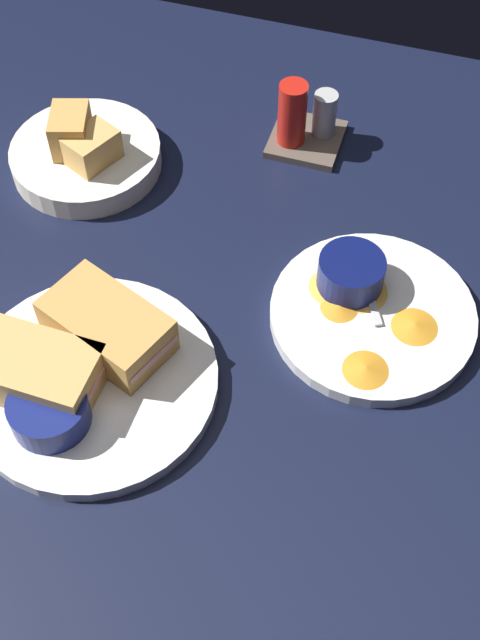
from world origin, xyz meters
TOP-DOWN VIEW (x-y plane):
  - ground_plane at (0.00, 0.00)cm, footprint 110.00×110.00cm
  - plate_sandwich_main at (-0.48, -10.92)cm, footprint 25.92×25.92cm
  - sandwich_half_near at (-0.19, -6.01)cm, footprint 14.90×11.81cm
  - sandwich_half_far at (-4.88, -13.13)cm, footprint 13.41×7.89cm
  - ramekin_dark_sauce at (-1.72, -16.62)cm, footprint 7.87×7.87cm
  - spoon_by_dark_ramekin at (-2.21, -10.65)cm, footprint 2.45×9.94cm
  - plate_chips_companion at (25.74, 5.94)cm, footprint 22.39×22.39cm
  - ramekin_light_gravy at (22.38, 8.74)cm, footprint 7.30×7.30cm
  - spoon_by_gravy_ramekin at (23.64, 10.26)cm, footprint 5.66×9.51cm
  - plantain_chip_scatter at (24.63, 5.38)cm, footprint 16.94×16.15cm
  - bread_basket_rear at (-13.55, 18.66)cm, footprint 18.68×18.68cm
  - condiment_caddy at (11.24, 31.00)cm, footprint 9.00×9.00cm

SIDE VIEW (x-z plane):
  - ground_plane at x=0.00cm, z-range -3.00..0.00cm
  - plate_sandwich_main at x=-0.48cm, z-range 0.00..1.60cm
  - plate_chips_companion at x=25.74cm, z-range 0.00..1.60cm
  - plantain_chip_scatter at x=24.63cm, z-range 1.60..2.20cm
  - spoon_by_dark_ramekin at x=-2.21cm, z-range 1.56..2.36cm
  - spoon_by_gravy_ramekin at x=23.64cm, z-range 1.56..2.36cm
  - bread_basket_rear at x=-13.55cm, z-range -1.83..6.23cm
  - condiment_caddy at x=11.24cm, z-range -1.34..8.16cm
  - ramekin_dark_sauce at x=-1.72cm, z-range 1.74..5.16cm
  - ramekin_light_gravy at x=22.38cm, z-range 1.75..5.65cm
  - sandwich_half_near at x=-0.19cm, z-range 1.60..6.40cm
  - sandwich_half_far at x=-4.88cm, z-range 1.60..6.40cm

